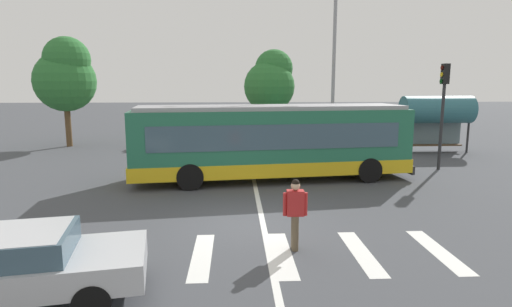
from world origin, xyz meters
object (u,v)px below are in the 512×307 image
bus_stop_shelter (437,111)px  background_tree_right (271,81)px  pedestrian_crossing_street (295,210)px  parked_car_red (203,133)px  foreground_sedan (12,264)px  traffic_light_far_corner (443,100)px  city_transit_bus (272,142)px  parked_car_teal (286,133)px  parked_car_white (163,133)px  background_tree_left (66,75)px  parked_car_black (328,133)px  parked_car_silver (244,133)px  twin_arm_street_lamp (334,43)px

bus_stop_shelter → background_tree_right: 12.23m
pedestrian_crossing_street → parked_car_red: size_ratio=0.38×
parked_car_red → foreground_sedan: bearing=-95.5°
traffic_light_far_corner → foreground_sedan: bearing=-139.9°
bus_stop_shelter → foreground_sedan: bearing=-134.1°
city_transit_bus → parked_car_red: size_ratio=2.56×
city_transit_bus → background_tree_right: size_ratio=1.78×
parked_car_teal → traffic_light_far_corner: bearing=-54.6°
foreground_sedan → parked_car_white: bearing=92.0°
city_transit_bus → background_tree_left: size_ratio=1.70×
parked_car_red → background_tree_right: 7.28m
background_tree_left → parked_car_black: bearing=0.1°
foreground_sedan → traffic_light_far_corner: (13.37, 11.25, 2.45)m
parked_car_silver → background_tree_right: (2.10, 4.52, 3.35)m
parked_car_teal → twin_arm_street_lamp: (2.35, -2.90, 5.47)m
city_transit_bus → background_tree_right: (1.23, 14.69, 2.53)m
city_transit_bus → background_tree_left: bearing=140.2°
city_transit_bus → parked_car_red: 10.93m
twin_arm_street_lamp → background_tree_right: 8.28m
parked_car_silver → foreground_sedan: bearing=-103.1°
city_transit_bus → pedestrian_crossing_street: (-0.10, -7.37, -0.62)m
parked_car_black → twin_arm_street_lamp: twin_arm_street_lamp is taller
parked_car_silver → background_tree_left: 11.67m
parked_car_black → background_tree_left: bearing=-179.9°
city_transit_bus → background_tree_right: bearing=85.2°
parked_car_red → parked_car_teal: size_ratio=0.97×
traffic_light_far_corner → twin_arm_street_lamp: size_ratio=0.47×
parked_car_red → traffic_light_far_corner: traffic_light_far_corner is taller
pedestrian_crossing_street → city_transit_bus: bearing=89.2°
parked_car_teal → twin_arm_street_lamp: bearing=-51.0°
city_transit_bus → parked_car_black: 11.00m
pedestrian_crossing_street → parked_car_red: 18.02m
city_transit_bus → twin_arm_street_lamp: (4.20, 7.26, 4.65)m
parked_car_white → parked_car_red: same height
pedestrian_crossing_street → parked_car_teal: (1.95, 17.53, -0.20)m
pedestrian_crossing_street → bus_stop_shelter: (10.08, 13.67, 1.45)m
parked_car_teal → background_tree_right: (-0.62, 4.53, 3.35)m
pedestrian_crossing_street → twin_arm_street_lamp: (4.30, 14.63, 5.27)m
pedestrian_crossing_street → foreground_sedan: bearing=-157.3°
parked_car_white → background_tree_left: bearing=-177.2°
parked_car_black → bus_stop_shelter: 6.71m
background_tree_left → background_tree_right: (13.17, 4.75, -0.34)m
twin_arm_street_lamp → background_tree_right: bearing=111.8°
foreground_sedan → parked_car_silver: bearing=76.9°
traffic_light_far_corner → bus_stop_shelter: 5.16m
pedestrian_crossing_street → parked_car_silver: bearing=92.5°
background_tree_left → twin_arm_street_lamp: bearing=-9.4°
parked_car_white → parked_car_silver: bearing=-0.6°
foreground_sedan → parked_car_black: same height
parked_car_silver → background_tree_right: background_tree_right is taller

